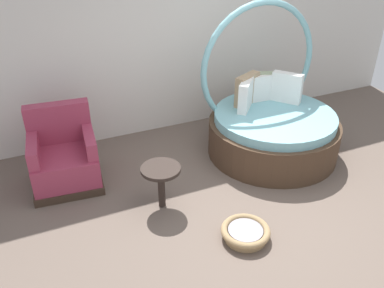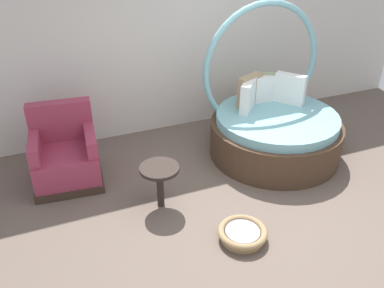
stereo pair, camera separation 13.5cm
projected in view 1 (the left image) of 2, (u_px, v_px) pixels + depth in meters
The scene contains 6 objects.
ground_plane at pixel (254, 209), 4.61m from camera, with size 8.00×8.00×0.02m, color #66564C.
back_wall at pixel (175, 28), 5.71m from camera, with size 8.00×0.12×2.99m, color silver.
round_daybed at pixel (271, 124), 5.53m from camera, with size 1.76×1.76×1.98m.
red_armchair at pixel (64, 158), 4.92m from camera, with size 0.87×0.87×0.94m.
pet_basket at pixel (245, 233), 4.16m from camera, with size 0.51×0.51×0.13m.
side_table at pixel (161, 175), 4.44m from camera, with size 0.44×0.44×0.52m.
Camera 1 is at (-2.11, -3.02, 2.95)m, focal length 37.97 mm.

